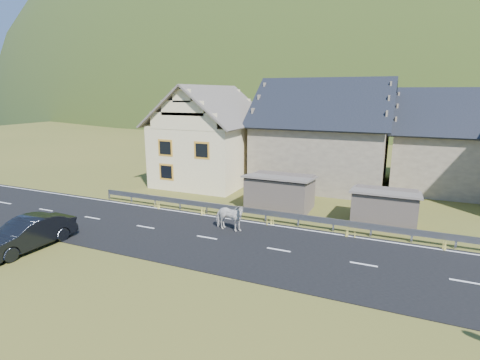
% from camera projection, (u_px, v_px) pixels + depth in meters
% --- Properties ---
extents(ground, '(160.00, 160.00, 0.00)m').
position_uv_depth(ground, '(279.00, 251.00, 18.39)').
color(ground, '#484D1D').
rests_on(ground, ground).
extents(road, '(60.00, 7.00, 0.04)m').
position_uv_depth(road, '(279.00, 250.00, 18.39)').
color(road, black).
rests_on(road, ground).
extents(lane_markings, '(60.00, 6.60, 0.01)m').
position_uv_depth(lane_markings, '(279.00, 250.00, 18.38)').
color(lane_markings, silver).
rests_on(lane_markings, road).
extents(guardrail, '(28.10, 0.09, 0.75)m').
position_uv_depth(guardrail, '(298.00, 217.00, 21.55)').
color(guardrail, '#93969B').
rests_on(guardrail, ground).
extents(shed_left, '(4.30, 3.30, 2.40)m').
position_uv_depth(shed_left, '(280.00, 193.00, 24.72)').
color(shed_left, '#675A50').
rests_on(shed_left, ground).
extents(shed_right, '(3.80, 2.90, 2.20)m').
position_uv_depth(shed_right, '(384.00, 208.00, 21.78)').
color(shed_right, '#675A50').
rests_on(shed_right, ground).
extents(house_cream, '(7.80, 9.80, 8.30)m').
position_uv_depth(house_cream, '(211.00, 131.00, 31.97)').
color(house_cream, '#F5E4AC').
rests_on(house_cream, ground).
extents(house_stone_a, '(10.80, 9.80, 8.90)m').
position_uv_depth(house_stone_a, '(323.00, 128.00, 31.11)').
color(house_stone_a, gray).
rests_on(house_stone_a, ground).
extents(house_stone_b, '(9.80, 8.80, 8.10)m').
position_uv_depth(house_stone_b, '(457.00, 136.00, 29.11)').
color(house_stone_b, gray).
rests_on(house_stone_b, ground).
extents(mountain, '(440.00, 280.00, 260.00)m').
position_uv_depth(mountain, '(400.00, 150.00, 181.79)').
color(mountain, '#223713').
rests_on(mountain, ground).
extents(conifer_patch, '(76.00, 50.00, 28.00)m').
position_uv_depth(conifer_patch, '(227.00, 96.00, 136.50)').
color(conifer_patch, black).
rests_on(conifer_patch, ground).
extents(horse, '(0.96, 1.95, 1.61)m').
position_uv_depth(horse, '(229.00, 217.00, 20.75)').
color(horse, silver).
rests_on(horse, road).
extents(car, '(1.86, 4.78, 1.55)m').
position_uv_depth(car, '(27.00, 234.00, 18.46)').
color(car, black).
rests_on(car, ground).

